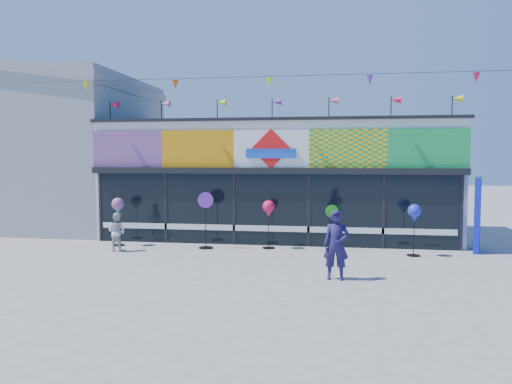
% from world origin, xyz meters
% --- Properties ---
extents(ground, '(80.00, 80.00, 0.00)m').
position_xyz_m(ground, '(0.00, 0.00, 0.00)').
color(ground, slate).
rests_on(ground, ground).
extents(kite_shop, '(16.00, 5.70, 5.31)m').
position_xyz_m(kite_shop, '(0.00, 5.94, 2.05)').
color(kite_shop, white).
rests_on(kite_shop, ground).
extents(neighbour_building, '(8.18, 7.20, 6.87)m').
position_xyz_m(neighbour_building, '(-10.00, 7.00, 3.20)').
color(neighbour_building, '#929396').
rests_on(neighbour_building, ground).
extents(blue_sign, '(0.48, 1.12, 2.23)m').
position_xyz_m(blue_sign, '(6.26, 3.39, 1.12)').
color(blue_sign, '#0C18B7').
rests_on(blue_sign, ground).
extents(spinner_0, '(0.39, 0.39, 1.54)m').
position_xyz_m(spinner_0, '(-4.83, 2.64, 1.23)').
color(spinner_0, black).
rests_on(spinner_0, ground).
extents(spinner_1, '(0.49, 0.45, 1.75)m').
position_xyz_m(spinner_1, '(-1.94, 2.60, 0.93)').
color(spinner_1, black).
rests_on(spinner_1, ground).
extents(spinner_2, '(0.38, 0.38, 1.50)m').
position_xyz_m(spinner_2, '(-0.01, 2.89, 1.20)').
color(spinner_2, black).
rests_on(spinner_2, ground).
extents(spinner_3, '(0.38, 0.35, 1.39)m').
position_xyz_m(spinner_3, '(1.93, 2.83, 0.74)').
color(spinner_3, black).
rests_on(spinner_3, ground).
extents(spinner_4, '(0.38, 0.38, 1.50)m').
position_xyz_m(spinner_4, '(4.26, 2.34, 1.20)').
color(spinner_4, black).
rests_on(spinner_4, ground).
extents(adult_man, '(0.61, 0.42, 1.62)m').
position_xyz_m(adult_man, '(2.04, -0.80, 0.81)').
color(adult_man, '#1C1646').
rests_on(adult_man, ground).
extents(child, '(0.62, 0.43, 1.16)m').
position_xyz_m(child, '(-4.49, 1.77, 0.58)').
color(child, '#BEBEBE').
rests_on(child, ground).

